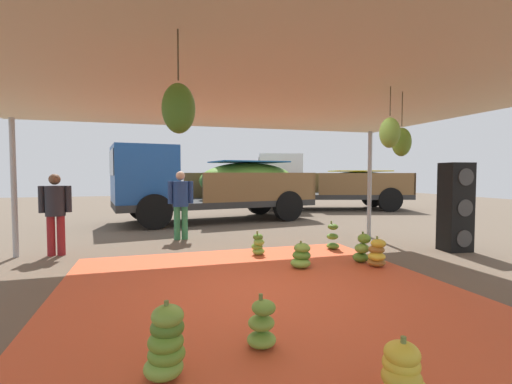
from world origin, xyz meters
TOP-DOWN VIEW (x-y plane):
  - ground_plane at (0.00, 3.00)m, footprint 40.00×40.00m
  - tarp_orange at (0.00, 0.00)m, footprint 5.26×5.53m
  - tent_canopy at (0.01, -0.10)m, footprint 8.00×7.00m
  - banana_bunch_0 at (-0.45, -1.39)m, footprint 0.37×0.37m
  - banana_bunch_1 at (1.00, 1.05)m, footprint 0.43×0.43m
  - banana_bunch_2 at (-1.29, -1.64)m, footprint 0.38×0.37m
  - banana_bunch_3 at (0.59, 2.14)m, footprint 0.33×0.34m
  - banana_bunch_4 at (2.23, 0.73)m, footprint 0.40×0.40m
  - banana_bunch_5 at (2.22, 2.23)m, footprint 0.32×0.32m
  - banana_bunch_6 at (2.15, 1.05)m, footprint 0.34×0.36m
  - banana_bunch_8 at (0.17, -2.47)m, footprint 0.40×0.39m
  - cargo_truck_main at (0.54, 7.44)m, footprint 6.62×3.28m
  - cargo_truck_far at (6.04, 10.02)m, footprint 6.83×4.12m
  - worker_0 at (-0.68, 4.29)m, footprint 0.59×0.36m
  - worker_1 at (-3.11, 3.24)m, footprint 0.57×0.35m
  - speaker_stack at (4.54, 1.42)m, footprint 0.57×0.51m

SIDE VIEW (x-z plane):
  - ground_plane at x=0.00m, z-range 0.00..0.00m
  - tarp_orange at x=0.00m, z-range 0.00..0.01m
  - banana_bunch_1 at x=1.00m, z-range -0.02..0.42m
  - banana_bunch_3 at x=0.59m, z-range -0.03..0.43m
  - banana_bunch_0 at x=-0.45m, z-range -0.03..0.45m
  - banana_bunch_8 at x=0.17m, z-range -0.02..0.47m
  - banana_bunch_4 at x=2.23m, z-range -0.03..0.49m
  - banana_bunch_6 at x=2.15m, z-range -0.03..0.52m
  - banana_bunch_5 at x=2.22m, z-range -0.04..0.54m
  - banana_bunch_2 at x=-1.29m, z-range -0.03..0.57m
  - speaker_stack at x=4.54m, z-range 0.00..1.78m
  - worker_1 at x=-3.11m, z-range 0.13..1.69m
  - worker_0 at x=-0.68m, z-range 0.14..1.76m
  - cargo_truck_far at x=6.04m, z-range -0.02..2.38m
  - cargo_truck_main at x=0.54m, z-range 0.05..2.45m
  - tent_canopy at x=0.01m, z-range 1.24..3.89m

